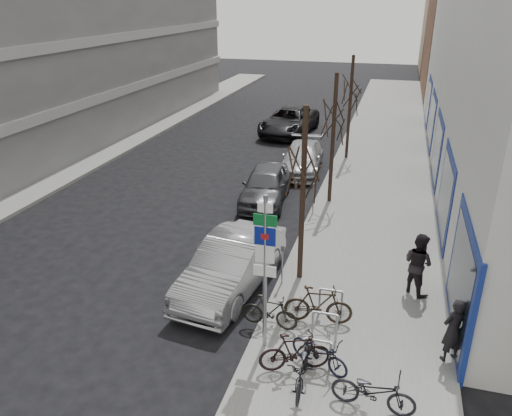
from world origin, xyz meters
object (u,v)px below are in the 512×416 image
Objects in this scene: parked_car_back at (302,158)px; pedestrian_near at (453,330)px; meter_front at (282,261)px; parked_car_mid at (265,185)px; bike_rack at (325,323)px; bike_mid_curb at (320,349)px; tree_mid at (335,109)px; bike_near_right at (295,352)px; meter_back at (332,156)px; highway_sign_pole at (265,265)px; bike_near_left at (303,366)px; bike_far_curb at (374,388)px; parked_car_front at (231,265)px; tree_far at (352,83)px; bike_far_inner at (318,305)px; meter_mid at (313,195)px; bike_mid_inner at (269,311)px; lane_car at (289,121)px; pedestrian_far at (418,263)px; tree_near at (304,155)px.

parked_car_back is 14.63m from pedestrian_near.
parked_car_mid is at bearing 108.98° from meter_front.
bike_mid_curb is at bearing -87.78° from bike_rack.
bike_near_right is (0.70, -10.67, -3.44)m from tree_mid.
bike_rack is at bearing -82.72° from tree_mid.
meter_back is 14.08m from pedestrian_near.
parked_car_mid is (-3.90, 8.95, 0.11)m from bike_rack.
bike_near_right is 0.38× the size of parked_car_mid.
parked_car_mid is at bearing -86.70° from pedestrian_near.
highway_sign_pole reaches higher than parked_car_mid.
bike_near_left is at bearing -5.10° from pedestrian_near.
bike_far_curb reaches higher than bike_near_right.
parked_car_mid reaches higher than bike_far_curb.
bike_rack is 0.46× the size of parked_car_front.
tree_far is 15.60m from bike_far_inner.
parked_car_front reaches higher than bike_far_inner.
meter_front is at bearing 31.84° from bike_far_inner.
bike_near_left is at bearing -81.50° from meter_mid.
bike_near_left reaches higher than bike_mid_inner.
bike_rack is at bearing -70.14° from lane_car.
bike_near_left is 0.76m from bike_mid_curb.
parked_car_front is 2.58× the size of pedestrian_far.
bike_far_curb is at bearing -123.52° from bike_mid_inner.
pedestrian_far is (3.44, 0.09, -3.00)m from tree_near.
bike_mid_curb is 1.63m from bike_far_curb.
pedestrian_near is (4.65, -2.29, 0.07)m from meter_front.
bike_near_left is at bearing -77.93° from tree_near.
bike_near_right is 10.78m from parked_car_mid.
bike_rack is at bearing -32.61° from pedestrian_near.
bike_far_inner is at bearing 49.57° from highway_sign_pole.
bike_near_left is (0.99, -17.62, -3.43)m from tree_far.
tree_far is 16.11m from bike_mid_inner.
parked_car_mid is (-2.70, 6.05, -3.34)m from tree_near.
bike_far_curb reaches higher than bike_rack.
bike_near_right is 0.29× the size of lane_car.
lane_car is at bearing 101.66° from meter_front.
tree_near is 4.15m from bike_far_inner.
tree_far is 4.68m from parked_car_back.
tree_mid is at bearing -19.95° from pedestrian_far.
bike_mid_inner is 2.38m from parked_car_front.
parked_car_back is at bearing -67.67° from lane_car.
tree_mid is 1.15× the size of parked_car_back.
bike_mid_inner is 13.30m from parked_car_back.
highway_sign_pole is at bearing -91.14° from tree_mid.
meter_mid is 0.80× the size of bike_mid_curb.
parked_car_mid reaches higher than bike_near_right.
bike_near_left is 11.29m from parked_car_mid.
bike_near_right is at bearing -111.40° from bike_rack.
lane_car is 3.56× the size of pedestrian_near.
bike_far_inner is 1.10× the size of pedestrian_near.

